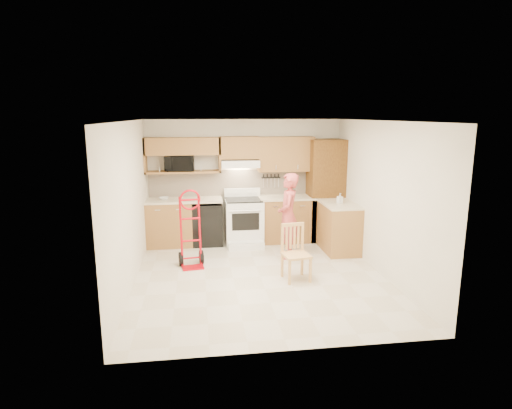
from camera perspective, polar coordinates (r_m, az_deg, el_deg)
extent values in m
cube|color=beige|center=(7.07, 0.56, -9.69)|extent=(4.00, 4.50, 0.02)
cube|color=white|center=(6.57, 0.60, 11.21)|extent=(4.00, 4.50, 0.02)
cube|color=silver|center=(8.91, -1.53, 3.27)|extent=(4.00, 0.02, 2.50)
cube|color=silver|center=(4.55, 4.73, -5.32)|extent=(4.00, 0.02, 2.50)
cube|color=silver|center=(6.72, -16.64, -0.11)|extent=(0.02, 4.50, 2.50)
cube|color=silver|center=(7.27, 16.46, 0.79)|extent=(0.02, 4.50, 2.50)
cube|color=beige|center=(8.89, -1.51, 2.93)|extent=(3.92, 0.03, 0.55)
cube|color=brown|center=(8.74, -11.45, -2.50)|extent=(0.90, 0.60, 0.90)
cube|color=black|center=(8.72, -6.51, -2.53)|extent=(0.60, 0.60, 0.85)
cube|color=brown|center=(8.90, 4.04, -2.02)|extent=(1.14, 0.60, 0.90)
cube|color=beige|center=(8.62, -9.58, 0.58)|extent=(1.50, 0.63, 0.04)
cube|color=beige|center=(8.79, 4.08, 0.95)|extent=(1.14, 0.63, 0.04)
cube|color=brown|center=(8.37, 11.01, -3.11)|extent=(0.60, 1.00, 0.90)
cube|color=beige|center=(8.27, 11.14, 0.04)|extent=(0.63, 1.00, 0.04)
cube|color=brown|center=(8.97, 9.23, 1.89)|extent=(0.70, 0.60, 2.10)
cube|color=brown|center=(8.61, -9.81, 7.69)|extent=(1.50, 0.33, 0.34)
cube|color=brown|center=(8.66, -9.69, 4.32)|extent=(1.50, 0.33, 0.04)
cube|color=brown|center=(8.65, -2.23, 7.61)|extent=(0.76, 0.33, 0.44)
cube|color=brown|center=(8.80, 3.99, 6.75)|extent=(1.14, 0.33, 0.70)
cube|color=white|center=(8.61, -2.17, 5.52)|extent=(0.76, 0.46, 0.14)
imported|color=black|center=(8.64, -10.19, 5.47)|extent=(0.58, 0.41, 0.31)
imported|color=#BD4644|center=(7.80, 4.32, -1.52)|extent=(0.49, 0.64, 1.57)
imported|color=white|center=(8.25, 11.15, 0.84)|extent=(0.11, 0.11, 0.19)
imported|color=white|center=(8.63, -12.21, 0.79)|extent=(0.21, 0.21, 0.05)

